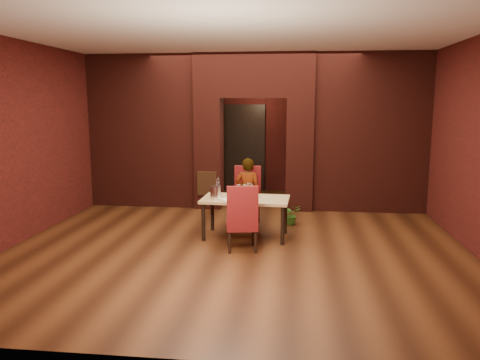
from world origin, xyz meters
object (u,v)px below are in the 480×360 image
object	(u,v)px
chair_far	(246,197)
chair_near	(242,217)
person_seated	(248,193)
wine_glass_b	(248,190)
water_bottle	(218,187)
wine_glass_c	(251,194)
wine_bucket	(215,193)
dining_table	(246,218)
potted_plant	(291,215)
wine_glass_a	(239,190)

from	to	relation	value
chair_far	chair_near	xyz separation A→B (m)	(0.08, -1.42, -0.03)
person_seated	wine_glass_b	size ratio (longest dim) A/B	5.52
chair_far	person_seated	world-z (taller)	person_seated
water_bottle	wine_glass_c	bearing A→B (deg)	-16.76
wine_glass_b	wine_bucket	size ratio (longest dim) A/B	1.09
chair_near	water_bottle	bearing A→B (deg)	-65.65
person_seated	water_bottle	size ratio (longest dim) A/B	3.84
dining_table	water_bottle	world-z (taller)	water_bottle
wine_glass_b	potted_plant	world-z (taller)	wine_glass_b
dining_table	water_bottle	size ratio (longest dim) A/B	4.36
dining_table	wine_glass_c	world-z (taller)	wine_glass_c
wine_glass_b	chair_far	bearing A→B (deg)	99.44
chair_near	person_seated	size ratio (longest dim) A/B	0.81
person_seated	chair_near	bearing A→B (deg)	97.79
wine_bucket	wine_glass_c	bearing A→B (deg)	-0.13
person_seated	wine_glass_a	distance (m)	0.56
wine_glass_a	water_bottle	xyz separation A→B (m)	(-0.33, -0.10, 0.06)
wine_glass_c	potted_plant	world-z (taller)	wine_glass_c
dining_table	wine_glass_b	distance (m)	0.46
wine_bucket	dining_table	bearing A→B (deg)	15.00
dining_table	chair_far	xyz separation A→B (m)	(-0.07, 0.75, 0.20)
dining_table	wine_glass_a	distance (m)	0.47
wine_glass_b	wine_bucket	xyz separation A→B (m)	(-0.52, -0.24, -0.01)
water_bottle	potted_plant	xyz separation A→B (m)	(1.21, 0.87, -0.64)
potted_plant	wine_glass_a	bearing A→B (deg)	-138.80
dining_table	wine_glass_a	size ratio (longest dim) A/B	7.23
wine_glass_b	wine_glass_c	bearing A→B (deg)	-76.13
chair_near	wine_glass_b	world-z (taller)	chair_near
chair_near	chair_far	bearing A→B (deg)	-96.47
chair_near	potted_plant	bearing A→B (deg)	-124.91
chair_near	wine_glass_c	distance (m)	0.60
wine_glass_c	wine_bucket	size ratio (longest dim) A/B	0.98
wine_bucket	wine_glass_b	bearing A→B (deg)	24.97
chair_far	water_bottle	world-z (taller)	chair_far
wine_glass_a	chair_far	bearing A→B (deg)	84.26
wine_glass_b	wine_glass_c	distance (m)	0.25
chair_near	wine_glass_b	bearing A→B (deg)	-101.61
potted_plant	wine_glass_c	bearing A→B (deg)	-122.18
chair_near	wine_bucket	bearing A→B (deg)	-57.21
wine_glass_a	wine_glass_b	world-z (taller)	wine_glass_b
chair_near	potted_plant	xyz separation A→B (m)	(0.74, 1.57, -0.32)
water_bottle	chair_far	bearing A→B (deg)	61.11
wine_glass_b	wine_glass_c	xyz separation A→B (m)	(0.06, -0.24, -0.01)
wine_glass_a	potted_plant	size ratio (longest dim) A/B	0.53
chair_far	wine_glass_a	distance (m)	0.66
person_seated	potted_plant	xyz separation A→B (m)	(0.78, 0.24, -0.44)
dining_table	wine_bucket	bearing A→B (deg)	-162.40
person_seated	wine_glass_c	bearing A→B (deg)	105.07
potted_plant	person_seated	bearing A→B (deg)	-162.84
chair_far	wine_glass_b	distance (m)	0.69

